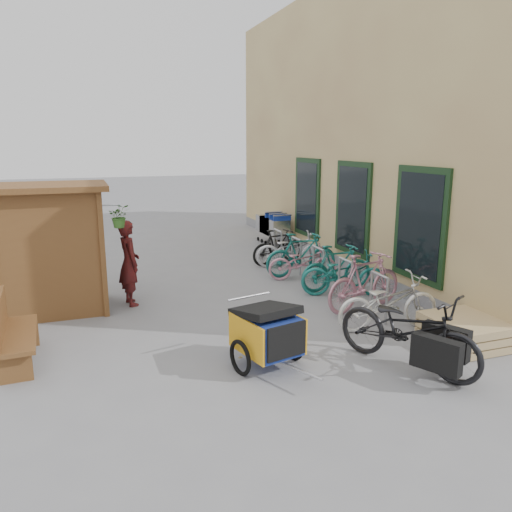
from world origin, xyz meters
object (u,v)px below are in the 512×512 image
object	(u,v)px
bench	(12,331)
bike_1	(365,281)
cargo_bike	(409,331)
bike_5	(301,255)
bike_2	(344,274)
bike_6	(291,250)
bike_4	(302,262)
bike_7	(278,247)
shopping_carts	(272,225)
kiosk	(44,231)
person_kiosk	(129,263)
bike_0	(388,302)
pallet_stack	(465,331)
child_trailer	(267,331)
bike_3	(337,268)

from	to	relation	value
bench	bike_1	xyz separation A→B (m)	(6.06, 0.41, 0.05)
cargo_bike	bike_5	distance (m)	5.09
bike_2	bike_6	world-z (taller)	bike_2
bike_4	bike_7	bearing A→B (deg)	12.33
shopping_carts	bike_7	xyz separation A→B (m)	(-0.81, -2.42, -0.14)
kiosk	person_kiosk	bearing A→B (deg)	-1.93
shopping_carts	bike_2	distance (m)	5.49
kiosk	bike_0	size ratio (longest dim) A/B	1.36
person_kiosk	bike_0	size ratio (longest dim) A/B	0.91
person_kiosk	bike_6	xyz separation A→B (m)	(4.17, 1.68, -0.38)
pallet_stack	child_trailer	bearing A→B (deg)	174.88
cargo_bike	bike_7	xyz separation A→B (m)	(0.60, 6.38, -0.10)
pallet_stack	bike_0	xyz separation A→B (m)	(-0.80, 0.96, 0.27)
bike_0	bike_5	size ratio (longest dim) A/B	1.05
bench	bike_1	bearing A→B (deg)	0.87
bike_4	pallet_stack	bearing A→B (deg)	-154.96
bike_0	person_kiosk	bearing A→B (deg)	59.47
bike_4	bike_5	xyz separation A→B (m)	(0.11, 0.30, 0.11)
cargo_bike	bike_3	world-z (taller)	cargo_bike
bike_6	bike_0	bearing A→B (deg)	-167.15
person_kiosk	bike_7	world-z (taller)	person_kiosk
kiosk	bike_1	world-z (taller)	kiosk
pallet_stack	child_trailer	xyz separation A→B (m)	(-3.26, 0.29, 0.33)
shopping_carts	bike_0	bearing A→B (deg)	-96.15
pallet_stack	bike_7	distance (m)	6.00
kiosk	shopping_carts	bearing A→B (deg)	35.61
bike_0	bike_4	world-z (taller)	bike_0
bench	shopping_carts	world-z (taller)	shopping_carts
kiosk	person_kiosk	xyz separation A→B (m)	(1.48, -0.05, -0.71)
kiosk	bench	xyz separation A→B (m)	(-0.40, -2.28, -1.05)
shopping_carts	person_kiosk	world-z (taller)	person_kiosk
person_kiosk	bike_3	distance (m)	4.34
bike_2	cargo_bike	bearing A→B (deg)	-175.03
bike_1	bike_5	xyz separation A→B (m)	(-0.13, 2.61, -0.03)
bike_2	bike_3	bearing A→B (deg)	13.27
pallet_stack	bike_0	distance (m)	1.28
pallet_stack	bike_1	distance (m)	2.12
kiosk	shopping_carts	distance (m)	7.78
bike_7	bench	bearing A→B (deg)	114.23
bike_1	bike_5	size ratio (longest dim) A/B	1.05
bike_4	bike_0	bearing A→B (deg)	-165.22
bike_0	bike_6	distance (m)	4.55
bike_1	bike_3	world-z (taller)	bike_1
bench	child_trailer	size ratio (longest dim) A/B	0.95
bench	child_trailer	world-z (taller)	bench
cargo_bike	kiosk	bearing A→B (deg)	112.81
pallet_stack	bench	xyz separation A→B (m)	(-6.68, 1.59, 0.29)
bench	bike_4	xyz separation A→B (m)	(5.83, 2.72, -0.09)
pallet_stack	bike_6	distance (m)	5.54
shopping_carts	bike_0	world-z (taller)	shopping_carts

